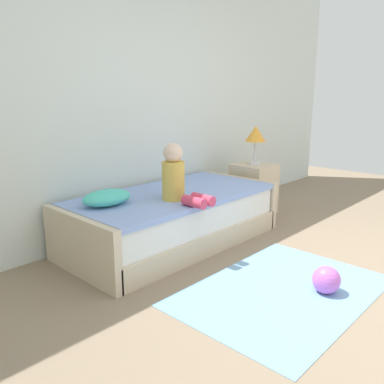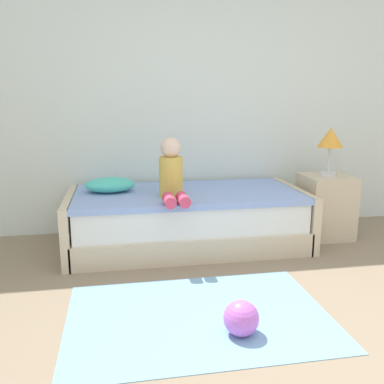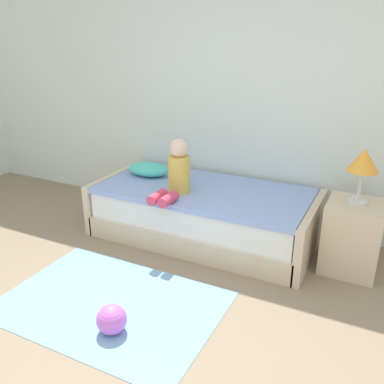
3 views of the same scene
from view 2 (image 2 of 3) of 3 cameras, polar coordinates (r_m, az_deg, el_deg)
name	(u,v)px [view 2 (image 2 of 3)]	position (r m, az deg, el deg)	size (l,w,h in m)	color
ground_plane	(303,384)	(2.23, 14.89, -23.86)	(9.20, 9.20, 0.00)	gray
wall_rear	(198,84)	(4.29, 0.88, 14.42)	(7.20, 0.10, 2.90)	silver
bed	(187,219)	(3.81, -0.67, -3.66)	(2.11, 1.00, 0.50)	beige
nightstand	(326,206)	(4.23, 17.69, -1.87)	(0.44, 0.44, 0.60)	beige
table_lamp	(330,140)	(4.12, 18.28, 6.73)	(0.24, 0.24, 0.45)	silver
child_figure	(172,174)	(3.46, -2.78, 2.47)	(0.20, 0.51, 0.50)	gold
pillow	(110,185)	(3.78, -11.09, 0.96)	(0.44, 0.30, 0.13)	#4CCCBC
toy_ball	(241,318)	(2.48, 6.70, -16.66)	(0.20, 0.20, 0.20)	#CC66D8
area_rug	(199,316)	(2.69, 0.91, -16.47)	(1.60, 1.10, 0.01)	#7AA8CC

